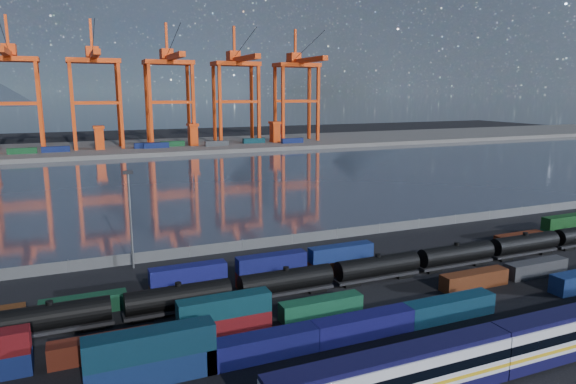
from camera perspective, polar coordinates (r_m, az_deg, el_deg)
name	(u,v)px	position (r m, az deg, el deg)	size (l,w,h in m)	color
ground	(369,296)	(76.79, 9.02, -11.37)	(700.00, 700.00, 0.00)	black
harbor_water	(199,181)	(171.65, -9.90, 1.18)	(700.00, 700.00, 0.00)	#333B4A
far_quay	(150,147)	(273.91, -15.04, 4.85)	(700.00, 70.00, 2.00)	#514F4C
distant_mountains	(97,25)	(1673.77, -20.47, 17.02)	(2470.00, 1100.00, 520.00)	#1E2630
container_row_south	(286,336)	(60.05, -0.26, -15.69)	(141.45, 2.65, 5.64)	#46484B
container_row_mid	(290,309)	(67.43, 0.20, -12.92)	(140.91, 2.33, 4.96)	#393C3D
container_row_north	(268,273)	(79.53, -2.20, -8.94)	(139.24, 2.24, 4.77)	navy
tanker_string	(286,281)	(75.16, -0.21, -9.91)	(138.40, 3.09, 4.43)	black
waterfront_fence	(292,239)	(99.84, 0.45, -5.28)	(160.12, 0.12, 2.20)	#595B5E
yard_light_mast	(130,214)	(88.42, -17.12, -2.39)	(1.60, 0.40, 16.60)	slate
gantry_cranes	(133,72)	(265.04, -16.88, 12.64)	(199.03, 46.14, 62.49)	#E03F0F
quay_containers	(131,146)	(257.97, -17.01, 4.89)	(172.58, 10.99, 2.60)	navy
straddle_carriers	(148,135)	(263.07, -15.33, 6.08)	(140.00, 7.00, 11.10)	#E03F0F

